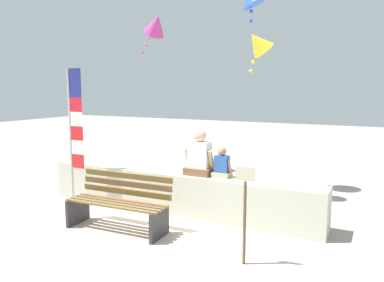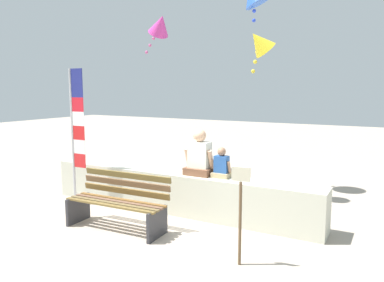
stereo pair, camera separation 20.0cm
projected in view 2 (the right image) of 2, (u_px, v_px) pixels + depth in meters
name	position (u px, v px, depth m)	size (l,w,h in m)	color
ground_plane	(141.00, 230.00, 6.03)	(40.00, 40.00, 0.00)	#AE9F8E
seawall_ledge	(176.00, 192.00, 6.92)	(5.37, 0.51, 0.74)	beige
park_bench	(118.00, 203.00, 6.09)	(1.72, 0.68, 0.88)	brown
person_adult	(200.00, 157.00, 6.64)	(0.53, 0.39, 0.82)	brown
person_child	(222.00, 166.00, 6.45)	(0.34, 0.25, 0.52)	tan
flag_banner	(76.00, 127.00, 7.13)	(0.33, 0.05, 2.63)	#B7B7BC
kite_magenta	(160.00, 25.00, 9.82)	(0.92, 0.86, 1.12)	#DB3D9E
kite_yellow	(259.00, 42.00, 7.22)	(0.76, 0.74, 0.88)	yellow
sign_post	(240.00, 208.00, 4.75)	(0.24, 0.05, 1.28)	brown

